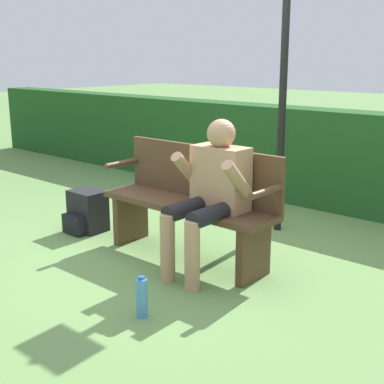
% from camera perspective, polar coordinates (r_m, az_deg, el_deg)
% --- Properties ---
extents(ground_plane, '(40.00, 40.00, 0.00)m').
position_cam_1_polar(ground_plane, '(4.43, -0.61, -7.06)').
color(ground_plane, '#668E4C').
extents(hedge_back, '(12.00, 0.41, 1.06)m').
position_cam_1_polar(hedge_back, '(6.03, 13.36, 3.58)').
color(hedge_back, '#1E4C1E').
rests_on(hedge_back, ground).
extents(park_bench, '(1.57, 0.41, 0.91)m').
position_cam_1_polar(park_bench, '(4.33, -0.09, -0.95)').
color(park_bench, '#513823').
rests_on(park_bench, ground).
extents(person_seated, '(0.57, 0.63, 1.17)m').
position_cam_1_polar(person_seated, '(3.99, 2.06, 0.40)').
color(person_seated, tan).
rests_on(person_seated, ground).
extents(backpack, '(0.33, 0.34, 0.39)m').
position_cam_1_polar(backpack, '(5.15, -11.19, -2.10)').
color(backpack, black).
rests_on(backpack, ground).
extents(water_bottle, '(0.07, 0.07, 0.28)m').
position_cam_1_polar(water_bottle, '(3.47, -5.38, -11.11)').
color(water_bottle, '#4C8CCC').
rests_on(water_bottle, ground).
extents(signpost, '(0.44, 0.09, 2.60)m').
position_cam_1_polar(signpost, '(4.94, 9.72, 12.99)').
color(signpost, black).
rests_on(signpost, ground).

